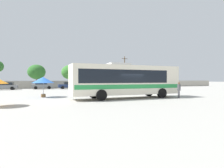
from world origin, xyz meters
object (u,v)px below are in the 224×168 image
Objects in this scene: vendor_umbrella_secondary_blue at (43,80)px; roadside_tree_midright at (70,72)px; coach_bus_cream_green at (125,80)px; parked_car_leftmost_grey at (6,86)px; roadside_tree_midleft at (37,72)px; attendant_by_bus_door at (179,89)px; parked_car_second_grey at (42,85)px; utility_pole_near at (125,71)px; parked_car_rightmost_black at (94,85)px; parked_car_third_dark_blue at (69,85)px.

roadside_tree_midright is (6.47, 27.34, 2.02)m from vendor_umbrella_secondary_blue.
coach_bus_cream_green is 27.11m from parked_car_leftmost_grey.
roadside_tree_midleft is 1.00× the size of roadside_tree_midright.
roadside_tree_midright reaches higher than attendant_by_bus_door.
roadside_tree_midleft is at bearing 98.35° from parked_car_second_grey.
parked_car_leftmost_grey is at bearing 110.26° from vendor_umbrella_secondary_blue.
utility_pole_near is (13.32, 29.92, 2.47)m from coach_bus_cream_green.
roadside_tree_midleft is at bearing 140.49° from parked_car_rightmost_black.
coach_bus_cream_green is 2.03× the size of roadside_tree_midleft.
parked_car_leftmost_grey is 0.74× the size of roadside_tree_midleft.
attendant_by_bus_door is at bearing -50.69° from parked_car_leftmost_grey.
attendant_by_bus_door is at bearing -66.65° from roadside_tree_midleft.
roadside_tree_midright is at bearing 81.30° from parked_car_third_dark_blue.
roadside_tree_midright is (6.76, 8.04, 3.10)m from parked_car_second_grey.
parked_car_second_grey reaches higher than parked_car_third_dark_blue.
parked_car_third_dark_blue is 12.54m from roadside_tree_midleft.
vendor_umbrella_secondary_blue is 33.56m from utility_pole_near.
attendant_by_bus_door is 31.76m from parked_car_leftmost_grey.
parked_car_second_grey is 10.95m from roadside_tree_midright.
parked_car_leftmost_grey is 6.59m from parked_car_second_grey.
coach_bus_cream_green reaches higher than parked_car_second_grey.
coach_bus_cream_green is 5.69m from attendant_by_bus_door.
roadside_tree_midleft reaches higher than coach_bus_cream_green.
parked_car_leftmost_grey is (-20.12, 24.57, -0.18)m from attendant_by_bus_door.
coach_bus_cream_green is 2.03× the size of roadside_tree_midright.
parked_car_second_grey is (-8.31, 23.44, -1.14)m from coach_bus_cream_green.
coach_bus_cream_green is 2.78× the size of parked_car_second_grey.
utility_pole_near reaches higher than parked_car_second_grey.
roadside_tree_midleft is (-1.36, 9.23, 3.11)m from parked_car_second_grey.
parked_car_rightmost_black is at bearing -39.51° from roadside_tree_midleft.
roadside_tree_midleft is at bearing 173.18° from utility_pole_near.
parked_car_third_dark_blue is at bearing -155.64° from utility_pole_near.
roadside_tree_midright is at bearing -8.37° from roadside_tree_midleft.
parked_car_leftmost_grey is 29.32m from utility_pole_near.
roadside_tree_midright reaches higher than roadside_tree_midleft.
parked_car_second_grey is (6.54, 0.79, 0.02)m from parked_car_leftmost_grey.
parked_car_leftmost_grey is 0.51× the size of utility_pole_near.
vendor_umbrella_secondary_blue is at bearing -89.13° from parked_car_second_grey.
utility_pole_near reaches higher than roadside_tree_midright.
roadside_tree_midright is at bearing 114.95° from parked_car_rightmost_black.
parked_car_leftmost_grey is 11.71m from roadside_tree_midleft.
roadside_tree_midright reaches higher than parked_car_rightmost_black.
utility_pole_near is at bearing 16.69° from parked_car_second_grey.
utility_pole_near reaches higher than vendor_umbrella_secondary_blue.
vendor_umbrella_secondary_blue reaches higher than parked_car_leftmost_grey.
parked_car_rightmost_black is (10.62, 18.41, -1.10)m from vendor_umbrella_secondary_blue.
utility_pole_near is 14.96m from roadside_tree_midright.
coach_bus_cream_green is 9.02m from vendor_umbrella_secondary_blue.
roadside_tree_midleft is at bearing 123.80° from parked_car_third_dark_blue.
roadside_tree_midleft is (-12.27, 10.12, 3.13)m from parked_car_rightmost_black.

